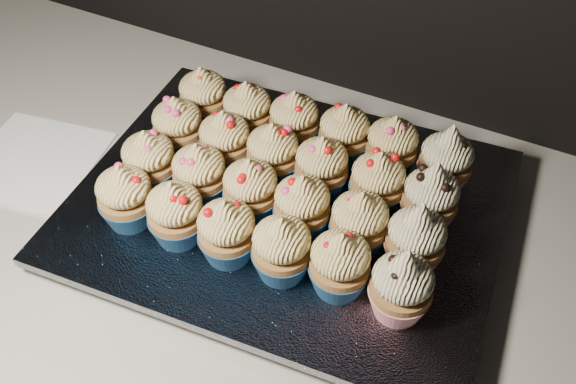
# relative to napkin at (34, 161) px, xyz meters

# --- Properties ---
(worktop) EXTENTS (2.44, 0.64, 0.04)m
(worktop) POSITION_rel_napkin_xyz_m (0.29, 0.03, -0.02)
(worktop) COLOR beige
(worktop) RESTS_ON cabinet
(napkin) EXTENTS (0.19, 0.19, 0.00)m
(napkin) POSITION_rel_napkin_xyz_m (0.00, 0.00, 0.00)
(napkin) COLOR white
(napkin) RESTS_ON worktop
(baking_tray) EXTENTS (0.48, 0.38, 0.02)m
(baking_tray) POSITION_rel_napkin_xyz_m (0.34, 0.06, 0.01)
(baking_tray) COLOR black
(baking_tray) RESTS_ON worktop
(foil_lining) EXTENTS (0.52, 0.42, 0.01)m
(foil_lining) POSITION_rel_napkin_xyz_m (0.34, 0.06, 0.03)
(foil_lining) COLOR silver
(foil_lining) RESTS_ON baking_tray
(cupcake_0) EXTENTS (0.06, 0.06, 0.08)m
(cupcake_0) POSITION_rel_napkin_xyz_m (0.20, -0.05, 0.07)
(cupcake_0) COLOR navy
(cupcake_0) RESTS_ON foil_lining
(cupcake_1) EXTENTS (0.06, 0.06, 0.08)m
(cupcake_1) POSITION_rel_napkin_xyz_m (0.26, -0.04, 0.07)
(cupcake_1) COLOR navy
(cupcake_1) RESTS_ON foil_lining
(cupcake_2) EXTENTS (0.06, 0.06, 0.08)m
(cupcake_2) POSITION_rel_napkin_xyz_m (0.32, -0.04, 0.07)
(cupcake_2) COLOR navy
(cupcake_2) RESTS_ON foil_lining
(cupcake_3) EXTENTS (0.06, 0.06, 0.08)m
(cupcake_3) POSITION_rel_napkin_xyz_m (0.38, -0.03, 0.07)
(cupcake_3) COLOR navy
(cupcake_3) RESTS_ON foil_lining
(cupcake_4) EXTENTS (0.06, 0.06, 0.08)m
(cupcake_4) POSITION_rel_napkin_xyz_m (0.44, -0.03, 0.07)
(cupcake_4) COLOR navy
(cupcake_4) RESTS_ON foil_lining
(cupcake_5) EXTENTS (0.06, 0.06, 0.10)m
(cupcake_5) POSITION_rel_napkin_xyz_m (0.51, -0.03, 0.07)
(cupcake_5) COLOR red
(cupcake_5) RESTS_ON foil_lining
(cupcake_6) EXTENTS (0.06, 0.06, 0.08)m
(cupcake_6) POSITION_rel_napkin_xyz_m (0.19, 0.01, 0.07)
(cupcake_6) COLOR navy
(cupcake_6) RESTS_ON foil_lining
(cupcake_7) EXTENTS (0.06, 0.06, 0.08)m
(cupcake_7) POSITION_rel_napkin_xyz_m (0.25, 0.02, 0.07)
(cupcake_7) COLOR navy
(cupcake_7) RESTS_ON foil_lining
(cupcake_8) EXTENTS (0.06, 0.06, 0.08)m
(cupcake_8) POSITION_rel_napkin_xyz_m (0.31, 0.02, 0.07)
(cupcake_8) COLOR navy
(cupcake_8) RESTS_ON foil_lining
(cupcake_9) EXTENTS (0.06, 0.06, 0.08)m
(cupcake_9) POSITION_rel_napkin_xyz_m (0.38, 0.03, 0.07)
(cupcake_9) COLOR navy
(cupcake_9) RESTS_ON foil_lining
(cupcake_10) EXTENTS (0.06, 0.06, 0.08)m
(cupcake_10) POSITION_rel_napkin_xyz_m (0.44, 0.03, 0.07)
(cupcake_10) COLOR navy
(cupcake_10) RESTS_ON foil_lining
(cupcake_11) EXTENTS (0.06, 0.06, 0.10)m
(cupcake_11) POSITION_rel_napkin_xyz_m (0.50, 0.04, 0.07)
(cupcake_11) COLOR red
(cupcake_11) RESTS_ON foil_lining
(cupcake_12) EXTENTS (0.06, 0.06, 0.08)m
(cupcake_12) POSITION_rel_napkin_xyz_m (0.18, 0.08, 0.07)
(cupcake_12) COLOR navy
(cupcake_12) RESTS_ON foil_lining
(cupcake_13) EXTENTS (0.06, 0.06, 0.08)m
(cupcake_13) POSITION_rel_napkin_xyz_m (0.25, 0.08, 0.07)
(cupcake_13) COLOR navy
(cupcake_13) RESTS_ON foil_lining
(cupcake_14) EXTENTS (0.06, 0.06, 0.08)m
(cupcake_14) POSITION_rel_napkin_xyz_m (0.31, 0.09, 0.07)
(cupcake_14) COLOR navy
(cupcake_14) RESTS_ON foil_lining
(cupcake_15) EXTENTS (0.06, 0.06, 0.08)m
(cupcake_15) POSITION_rel_napkin_xyz_m (0.37, 0.09, 0.07)
(cupcake_15) COLOR navy
(cupcake_15) RESTS_ON foil_lining
(cupcake_16) EXTENTS (0.06, 0.06, 0.08)m
(cupcake_16) POSITION_rel_napkin_xyz_m (0.44, 0.10, 0.07)
(cupcake_16) COLOR navy
(cupcake_16) RESTS_ON foil_lining
(cupcake_17) EXTENTS (0.06, 0.06, 0.10)m
(cupcake_17) POSITION_rel_napkin_xyz_m (0.50, 0.10, 0.07)
(cupcake_17) COLOR red
(cupcake_17) RESTS_ON foil_lining
(cupcake_18) EXTENTS (0.06, 0.06, 0.08)m
(cupcake_18) POSITION_rel_napkin_xyz_m (0.18, 0.14, 0.07)
(cupcake_18) COLOR navy
(cupcake_18) RESTS_ON foil_lining
(cupcake_19) EXTENTS (0.06, 0.06, 0.08)m
(cupcake_19) POSITION_rel_napkin_xyz_m (0.25, 0.14, 0.07)
(cupcake_19) COLOR navy
(cupcake_19) RESTS_ON foil_lining
(cupcake_20) EXTENTS (0.06, 0.06, 0.08)m
(cupcake_20) POSITION_rel_napkin_xyz_m (0.31, 0.15, 0.07)
(cupcake_20) COLOR navy
(cupcake_20) RESTS_ON foil_lining
(cupcake_21) EXTENTS (0.06, 0.06, 0.08)m
(cupcake_21) POSITION_rel_napkin_xyz_m (0.37, 0.16, 0.07)
(cupcake_21) COLOR navy
(cupcake_21) RESTS_ON foil_lining
(cupcake_22) EXTENTS (0.06, 0.06, 0.08)m
(cupcake_22) POSITION_rel_napkin_xyz_m (0.43, 0.16, 0.07)
(cupcake_22) COLOR navy
(cupcake_22) RESTS_ON foil_lining
(cupcake_23) EXTENTS (0.06, 0.06, 0.10)m
(cupcake_23) POSITION_rel_napkin_xyz_m (0.50, 0.16, 0.07)
(cupcake_23) COLOR red
(cupcake_23) RESTS_ON foil_lining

